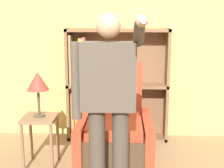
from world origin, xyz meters
TOP-DOWN VIEW (x-y plane):
  - wall_back at (0.00, 2.03)m, footprint 8.00×0.06m
  - bookcase at (-0.33, 1.87)m, footprint 1.41×0.28m
  - armchair at (-0.17, 1.05)m, footprint 0.84×0.93m
  - person_standing at (-0.20, 0.24)m, footprint 0.62×0.78m
  - side_table at (-1.02, 0.98)m, footprint 0.38×0.38m
  - table_lamp at (-1.02, 0.98)m, footprint 0.25×0.25m

SIDE VIEW (x-z plane):
  - armchair at x=-0.17m, z-range -0.22..0.94m
  - side_table at x=-1.02m, z-range 0.18..0.77m
  - bookcase at x=-0.33m, z-range -0.03..1.52m
  - table_lamp at x=-1.02m, z-range 0.74..1.26m
  - person_standing at x=-0.20m, z-range 0.14..1.88m
  - wall_back at x=0.00m, z-range 0.00..2.80m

